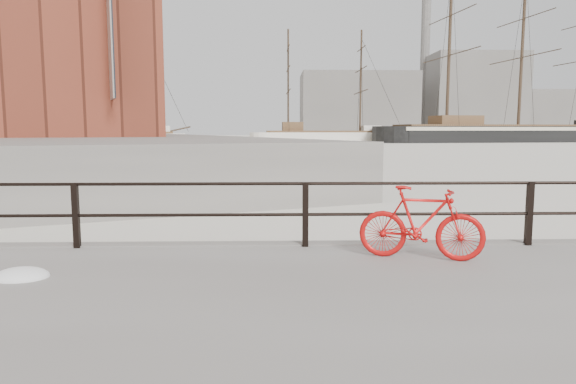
% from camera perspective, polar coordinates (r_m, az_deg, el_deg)
% --- Properties ---
extents(ground, '(400.00, 400.00, 0.00)m').
position_cam_1_polar(ground, '(9.14, 24.52, -7.30)').
color(ground, white).
rests_on(ground, ground).
extents(far_quay, '(78.44, 148.07, 1.80)m').
position_cam_1_polar(far_quay, '(87.68, -25.98, 5.42)').
color(far_quay, gray).
rests_on(far_quay, ground).
extents(guardrail, '(28.00, 0.10, 1.00)m').
position_cam_1_polar(guardrail, '(8.84, 25.22, -2.17)').
color(guardrail, black).
rests_on(guardrail, promenade).
extents(bicycle, '(1.71, 0.73, 1.03)m').
position_cam_1_polar(bicycle, '(7.37, 14.59, -3.33)').
color(bicycle, red).
rests_on(bicycle, promenade).
extents(barque_black, '(61.84, 28.31, 33.74)m').
position_cam_1_polar(barque_black, '(99.23, 24.12, 5.09)').
color(barque_black, black).
rests_on(barque_black, ground).
extents(schooner_mid, '(28.37, 12.71, 20.23)m').
position_cam_1_polar(schooner_mid, '(91.24, 4.03, 5.57)').
color(schooner_mid, white).
rests_on(schooner_mid, ground).
extents(schooner_left, '(25.04, 19.27, 17.48)m').
position_cam_1_polar(schooner_left, '(83.53, -18.54, 5.10)').
color(schooner_left, silver).
rests_on(schooner_left, ground).
extents(apartment_cream, '(24.16, 21.40, 21.20)m').
position_cam_1_polar(apartment_cream, '(78.47, -28.23, 13.63)').
color(apartment_cream, beige).
rests_on(apartment_cream, far_quay).
extents(apartment_grey, '(26.02, 22.15, 23.20)m').
position_cam_1_polar(apartment_grey, '(100.39, -27.27, 12.61)').
color(apartment_grey, '#9C9D98').
rests_on(apartment_grey, far_quay).
extents(apartment_brick, '(27.87, 22.90, 21.20)m').
position_cam_1_polar(apartment_brick, '(123.16, -26.58, 10.99)').
color(apartment_brick, maroon).
rests_on(apartment_brick, far_quay).
extents(industrial_west, '(32.00, 18.00, 18.00)m').
position_cam_1_polar(industrial_west, '(150.03, 7.70, 9.49)').
color(industrial_west, gray).
rests_on(industrial_west, ground).
extents(industrial_mid, '(26.00, 20.00, 24.00)m').
position_cam_1_polar(industrial_mid, '(164.21, 19.76, 9.97)').
color(industrial_mid, gray).
rests_on(industrial_mid, ground).
extents(industrial_east, '(20.00, 16.00, 14.00)m').
position_cam_1_polar(industrial_east, '(178.02, 26.08, 7.80)').
color(industrial_east, gray).
rests_on(industrial_east, ground).
extents(smokestack, '(2.80, 2.80, 44.00)m').
position_cam_1_polar(smokestack, '(165.69, 14.95, 13.58)').
color(smokestack, gray).
rests_on(smokestack, ground).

